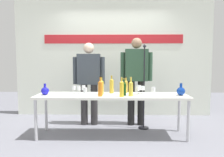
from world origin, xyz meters
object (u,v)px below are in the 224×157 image
Objects in this scene: wine_bottle_0 at (102,87)px; wine_bottle_6 at (112,85)px; wine_bottle_5 at (124,88)px; microphone_stand at (144,101)px; wine_glass_right_1 at (139,88)px; wine_glass_left_0 at (84,88)px; wine_bottle_4 at (126,86)px; wine_glass_left_2 at (74,88)px; decanter_blue_right at (181,91)px; wine_glass_right_3 at (153,90)px; wine_glass_left_3 at (79,88)px; presenter_right at (136,75)px; wine_glass_left_1 at (85,90)px; wine_glass_right_0 at (143,88)px; wine_glass_right_2 at (137,89)px; wine_bottle_2 at (131,88)px; wine_bottle_3 at (122,88)px; presenter_left at (89,78)px; wine_bottle_1 at (100,88)px; decanter_blue_left at (45,91)px; display_table at (112,98)px.

wine_bottle_6 reaches higher than wine_bottle_0.
microphone_stand is (0.40, 0.46, -0.30)m from wine_bottle_5.
wine_glass_left_0 is at bearing 176.60° from wine_glass_right_1.
wine_glass_left_2 is at bearing -171.89° from wine_bottle_4.
decanter_blue_right is 1.45× the size of wine_glass_right_3.
microphone_stand reaches higher than wine_glass_left_3.
presenter_right is 0.70m from wine_bottle_6.
microphone_stand is (1.04, 0.58, -0.28)m from wine_glass_left_1.
wine_bottle_5 reaches higher than wine_glass_right_0.
wine_glass_right_1 is (0.27, 0.12, -0.01)m from wine_bottle_5.
wine_glass_right_2 reaches higher than wine_glass_left_3.
presenter_right reaches higher than wine_bottle_2.
wine_bottle_0 is 1.99× the size of wine_glass_right_1.
wine_glass_left_0 is at bearing 169.71° from wine_glass_right_2.
microphone_stand reaches higher than wine_bottle_3.
wine_bottle_5 is 2.09× the size of wine_glass_right_0.
wine_bottle_4 is 0.33m from wine_glass_right_2.
wine_bottle_6 is 0.56m from wine_glass_right_0.
wine_glass_right_2 is (0.91, -0.70, -0.12)m from presenter_left.
wine_bottle_5 is at bearing 15.84° from wine_bottle_1.
wine_glass_left_3 is at bearing -151.75° from presenter_right.
wine_bottle_4 is 0.85m from wine_glass_left_3.
decanter_blue_right is 1.00m from presenter_right.
decanter_blue_right is at bearing 0.00° from decanter_blue_left.
wine_bottle_4 is 0.92× the size of wine_bottle_6.
wine_bottle_3 is 1.01× the size of wine_bottle_6.
wine_glass_left_2 is (-1.84, 0.14, 0.03)m from decanter_blue_right.
decanter_blue_right reaches higher than wine_glass_right_0.
wine_glass_left_3 is (-0.08, -0.05, -0.00)m from wine_glass_left_0.
wine_bottle_1 is at bearing -176.43° from wine_bottle_2.
wine_glass_right_2 is (0.94, -0.17, 0.01)m from wine_glass_left_0.
decanter_blue_right is 0.96m from wine_bottle_5.
presenter_left is 0.85m from wine_bottle_4.
wine_glass_right_1 is at bearing 3.89° from decanter_blue_left.
presenter_left is 11.28× the size of wine_glass_right_2.
decanter_blue_left is at bearing -173.77° from wine_glass_right_0.
wine_glass_right_0 is at bearing -101.79° from microphone_stand.
presenter_left is at bearing 142.62° from wine_glass_right_2.
wine_bottle_4 is 0.27m from wine_bottle_6.
wine_glass_right_3 is at bearing -6.02° from wine_bottle_0.
display_table is 17.72× the size of wine_glass_left_0.
wine_bottle_0 is 0.89m from wine_glass_right_3.
display_table is at bearing -171.54° from wine_glass_right_1.
wine_bottle_2 is at bearing -174.07° from decanter_blue_right.
wine_glass_right_2 is at bearing -7.08° from wine_bottle_0.
wine_glass_left_2 is at bearing -173.86° from wine_bottle_6.
wine_glass_right_1 is (1.06, -0.01, 0.01)m from wine_glass_left_3.
wine_glass_left_2 is 1.01× the size of wine_glass_left_3.
wine_glass_right_3 is at bearing -0.60° from decanter_blue_left.
wine_bottle_2 is 0.69m from microphone_stand.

